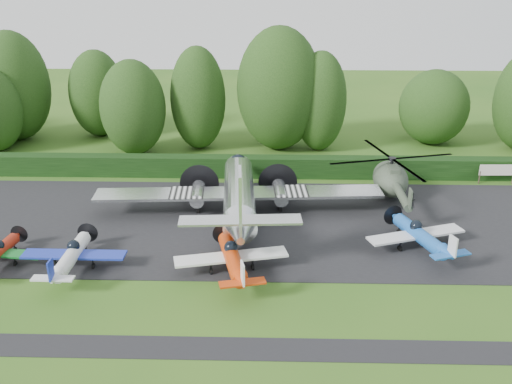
{
  "coord_description": "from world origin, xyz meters",
  "views": [
    {
      "loc": [
        4.78,
        -31.61,
        19.74
      ],
      "look_at": [
        3.67,
        10.7,
        2.5
      ],
      "focal_mm": 40.0,
      "sensor_mm": 36.0,
      "label": 1
    }
  ],
  "objects_px": {
    "transport_plane": "(239,195)",
    "light_plane_white": "(71,256)",
    "light_plane_blue": "(420,235)",
    "helicopter": "(391,176)",
    "sign_board": "(497,171)",
    "light_plane_orange": "(233,258)"
  },
  "relations": [
    {
      "from": "helicopter",
      "to": "sign_board",
      "type": "xyz_separation_m",
      "value": [
        10.77,
        3.63,
        -0.7
      ]
    },
    {
      "from": "light_plane_blue",
      "to": "sign_board",
      "type": "xyz_separation_m",
      "value": [
        10.5,
        13.69,
        0.09
      ]
    },
    {
      "from": "transport_plane",
      "to": "sign_board",
      "type": "height_order",
      "value": "transport_plane"
    },
    {
      "from": "light_plane_white",
      "to": "light_plane_orange",
      "type": "relative_size",
      "value": 0.92
    },
    {
      "from": "transport_plane",
      "to": "light_plane_white",
      "type": "distance_m",
      "value": 13.94
    },
    {
      "from": "sign_board",
      "to": "light_plane_blue",
      "type": "bearing_deg",
      "value": -125.55
    },
    {
      "from": "light_plane_orange",
      "to": "sign_board",
      "type": "xyz_separation_m",
      "value": [
        23.93,
        17.51,
        0.06
      ]
    },
    {
      "from": "helicopter",
      "to": "sign_board",
      "type": "distance_m",
      "value": 11.39
    },
    {
      "from": "transport_plane",
      "to": "light_plane_blue",
      "type": "height_order",
      "value": "transport_plane"
    },
    {
      "from": "light_plane_orange",
      "to": "sign_board",
      "type": "bearing_deg",
      "value": 49.49
    },
    {
      "from": "transport_plane",
      "to": "helicopter",
      "type": "xyz_separation_m",
      "value": [
        13.2,
        5.1,
        -0.14
      ]
    },
    {
      "from": "transport_plane",
      "to": "light_plane_orange",
      "type": "distance_m",
      "value": 8.83
    },
    {
      "from": "light_plane_blue",
      "to": "sign_board",
      "type": "distance_m",
      "value": 17.25
    },
    {
      "from": "light_plane_white",
      "to": "light_plane_blue",
      "type": "bearing_deg",
      "value": 7.87
    },
    {
      "from": "transport_plane",
      "to": "light_plane_orange",
      "type": "relative_size",
      "value": 2.94
    },
    {
      "from": "light_plane_white",
      "to": "sign_board",
      "type": "height_order",
      "value": "light_plane_white"
    },
    {
      "from": "sign_board",
      "to": "transport_plane",
      "type": "bearing_deg",
      "value": -158.05
    },
    {
      "from": "transport_plane",
      "to": "light_plane_white",
      "type": "height_order",
      "value": "transport_plane"
    },
    {
      "from": "light_plane_blue",
      "to": "transport_plane",
      "type": "bearing_deg",
      "value": 179.18
    },
    {
      "from": "transport_plane",
      "to": "light_plane_white",
      "type": "relative_size",
      "value": 3.2
    },
    {
      "from": "light_plane_blue",
      "to": "sign_board",
      "type": "height_order",
      "value": "light_plane_blue"
    },
    {
      "from": "light_plane_blue",
      "to": "helicopter",
      "type": "relative_size",
      "value": 0.59
    }
  ]
}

